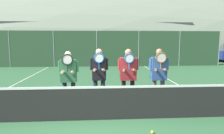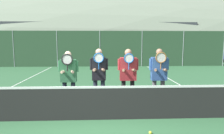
{
  "view_description": "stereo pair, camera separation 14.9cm",
  "coord_description": "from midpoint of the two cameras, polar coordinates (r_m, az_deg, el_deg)",
  "views": [
    {
      "loc": [
        0.13,
        -5.02,
        2.04
      ],
      "look_at": [
        0.54,
        1.14,
        1.25
      ],
      "focal_mm": 32.0,
      "sensor_mm": 36.0,
      "label": 1
    },
    {
      "loc": [
        0.28,
        -5.03,
        2.04
      ],
      "look_at": [
        0.54,
        1.14,
        1.25
      ],
      "focal_mm": 32.0,
      "sensor_mm": 36.0,
      "label": 2
    }
  ],
  "objects": [
    {
      "name": "ground_plane",
      "position": [
        5.43,
        -5.92,
        -14.83
      ],
      "size": [
        120.0,
        120.0,
        0.0
      ],
      "primitive_type": "plane",
      "color": "#2D5B38"
    },
    {
      "name": "hill_distant",
      "position": [
        54.32,
        -4.09,
        5.12
      ],
      "size": [
        127.94,
        71.08,
        24.88
      ],
      "color": "slate",
      "rests_on": "ground_plane"
    },
    {
      "name": "clubhouse_building",
      "position": [
        23.73,
        -5.39,
        7.29
      ],
      "size": [
        21.22,
        5.5,
        4.06
      ],
      "color": "beige",
      "rests_on": "ground_plane"
    },
    {
      "name": "fence_back",
      "position": [
        16.37,
        -4.59,
        5.21
      ],
      "size": [
        20.81,
        0.06,
        2.91
      ],
      "color": "gray",
      "rests_on": "ground_plane"
    },
    {
      "name": "tennis_net",
      "position": [
        5.27,
        -5.99,
        -10.13
      ],
      "size": [
        10.46,
        0.09,
        1.0
      ],
      "color": "gray",
      "rests_on": "ground_plane"
    },
    {
      "name": "court_line_right_sideline",
      "position": [
        9.07,
        20.37,
        -6.16
      ],
      "size": [
        0.05,
        16.0,
        0.01
      ],
      "primitive_type": "cube",
      "color": "white",
      "rests_on": "ground_plane"
    },
    {
      "name": "player_leftmost",
      "position": [
        6.08,
        -12.99,
        -2.38
      ],
      "size": [
        0.6,
        0.34,
        1.76
      ],
      "color": "#232838",
      "rests_on": "ground_plane"
    },
    {
      "name": "player_center_left",
      "position": [
        6.07,
        -4.4,
        -1.96
      ],
      "size": [
        0.55,
        0.34,
        1.83
      ],
      "color": "#232838",
      "rests_on": "ground_plane"
    },
    {
      "name": "player_center_right",
      "position": [
        6.06,
        3.94,
        -1.8
      ],
      "size": [
        0.63,
        0.34,
        1.82
      ],
      "color": "black",
      "rests_on": "ground_plane"
    },
    {
      "name": "player_rightmost",
      "position": [
        6.22,
        12.55,
        -1.78
      ],
      "size": [
        0.6,
        0.34,
        1.83
      ],
      "color": "#56565B",
      "rests_on": "ground_plane"
    },
    {
      "name": "car_far_left",
      "position": [
        20.52,
        -21.88,
        3.62
      ],
      "size": [
        4.39,
        1.95,
        1.79
      ],
      "color": "#285638",
      "rests_on": "ground_plane"
    },
    {
      "name": "car_left_of_center",
      "position": [
        19.47,
        -7.46,
        4.0
      ],
      "size": [
        4.35,
        2.09,
        1.86
      ],
      "color": "#B2B7BC",
      "rests_on": "ground_plane"
    },
    {
      "name": "car_center",
      "position": [
        19.73,
        7.12,
        3.96
      ],
      "size": [
        4.09,
        1.98,
        1.8
      ],
      "color": "#285638",
      "rests_on": "ground_plane"
    },
    {
      "name": "car_right_of_center",
      "position": [
        21.4,
        20.5,
        3.83
      ],
      "size": [
        4.54,
        1.91,
        1.81
      ],
      "color": "navy",
      "rests_on": "ground_plane"
    },
    {
      "name": "tennis_ball_on_court",
      "position": [
        4.75,
        10.5,
        -17.83
      ],
      "size": [
        0.07,
        0.07,
        0.07
      ],
      "color": "#CCDB33",
      "rests_on": "ground_plane"
    }
  ]
}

